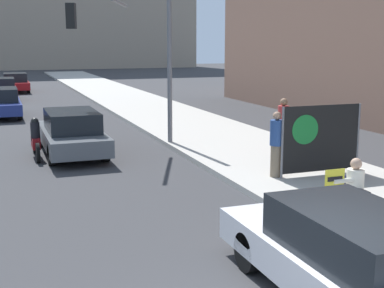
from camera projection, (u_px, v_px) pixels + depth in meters
name	position (u px, v px, depth m)	size (l,w,h in m)	color
sidewalk_curb	(199.00, 130.00, 21.68)	(4.44, 90.00, 0.15)	#B7B2A8
seated_protester	(357.00, 188.00, 10.29)	(0.94, 0.77, 1.22)	#474C56
jogger_on_sidewalk	(276.00, 144.00, 13.62)	(0.34, 0.34, 1.69)	#756651
pedestrian_behind	(283.00, 127.00, 16.07)	(0.34, 0.34, 1.77)	#424247
protest_banner	(321.00, 138.00, 13.81)	(2.35, 0.06, 1.83)	slate
traffic_light_pole	(130.00, 42.00, 17.98)	(3.35, 3.11, 4.99)	slate
parked_car_curbside	(350.00, 259.00, 7.16)	(1.70, 4.77, 1.40)	silver
car_on_road_nearest	(72.00, 132.00, 17.15)	(1.79, 4.80, 1.43)	#565B60
car_on_road_midblock	(0.00, 103.00, 25.69)	(1.83, 4.49, 1.41)	navy
car_on_road_distant	(1.00, 89.00, 32.97)	(1.80, 4.30, 1.41)	maroon
car_on_road_far_lane	(15.00, 83.00, 38.57)	(1.82, 4.23, 1.39)	maroon
motorcycle_on_road	(36.00, 141.00, 16.65)	(0.28, 2.09, 1.27)	maroon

